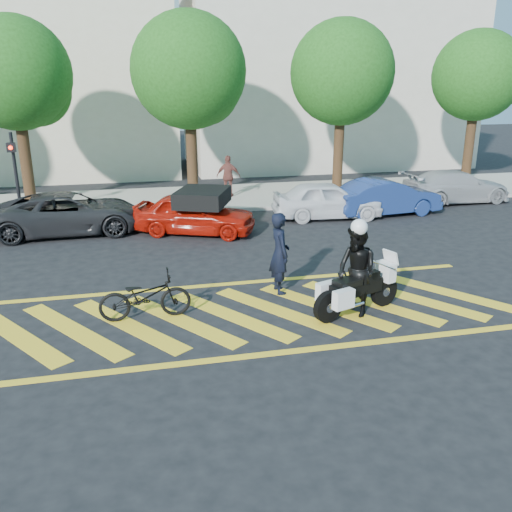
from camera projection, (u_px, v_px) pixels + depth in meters
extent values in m
plane|color=black|center=(257.00, 313.00, 12.05)|extent=(90.00, 90.00, 0.00)
cube|color=#9E998E|center=(193.00, 199.00, 23.13)|extent=(60.00, 5.00, 0.15)
cube|color=yellow|center=(17.00, 336.00, 10.98)|extent=(2.43, 3.21, 0.01)
cube|color=yellow|center=(74.00, 330.00, 11.21)|extent=(2.43, 3.21, 0.01)
cube|color=yellow|center=(128.00, 325.00, 11.45)|extent=(2.43, 3.21, 0.01)
cube|color=yellow|center=(181.00, 320.00, 11.68)|extent=(2.43, 3.21, 0.01)
cube|color=yellow|center=(231.00, 315.00, 11.92)|extent=(2.43, 3.21, 0.01)
cube|color=yellow|center=(279.00, 311.00, 12.15)|extent=(2.43, 3.21, 0.01)
cube|color=yellow|center=(325.00, 306.00, 12.39)|extent=(2.43, 3.21, 0.01)
cube|color=yellow|center=(370.00, 302.00, 12.63)|extent=(2.43, 3.21, 0.01)
cube|color=yellow|center=(413.00, 298.00, 12.86)|extent=(2.43, 3.21, 0.01)
cube|color=yellow|center=(454.00, 294.00, 13.10)|extent=(2.43, 3.21, 0.01)
cube|color=yellow|center=(280.00, 353.00, 10.29)|extent=(12.00, 0.20, 0.01)
cube|color=yellow|center=(240.00, 283.00, 13.81)|extent=(12.00, 0.20, 0.01)
cube|color=beige|center=(16.00, 78.00, 28.22)|extent=(16.00, 8.00, 10.00)
cube|color=beige|center=(325.00, 69.00, 31.70)|extent=(16.00, 8.00, 11.00)
cylinder|color=black|center=(26.00, 158.00, 21.14)|extent=(0.44, 0.44, 4.00)
sphere|color=#1C4B14|center=(14.00, 73.00, 20.16)|extent=(4.20, 4.20, 4.20)
sphere|color=#1C4B14|center=(35.00, 91.00, 20.76)|extent=(2.73, 2.73, 2.73)
cylinder|color=black|center=(192.00, 153.00, 22.53)|extent=(0.44, 0.44, 4.00)
sphere|color=#1C4B14|center=(189.00, 71.00, 21.52)|extent=(4.60, 4.60, 4.60)
sphere|color=#1C4B14|center=(203.00, 89.00, 22.14)|extent=(2.99, 2.99, 2.99)
cylinder|color=black|center=(338.00, 149.00, 23.93)|extent=(0.44, 0.44, 4.00)
sphere|color=#1C4B14|center=(342.00, 72.00, 22.93)|extent=(4.40, 4.40, 4.40)
sphere|color=#1C4B14|center=(352.00, 89.00, 23.54)|extent=(2.86, 2.86, 2.86)
cylinder|color=black|center=(469.00, 145.00, 25.32)|extent=(0.44, 0.44, 4.00)
sphere|color=#1C4B14|center=(478.00, 75.00, 24.35)|extent=(4.00, 4.00, 4.00)
sphere|color=#1C4B14|center=(483.00, 89.00, 24.95)|extent=(2.60, 2.60, 2.60)
cylinder|color=black|center=(17.00, 178.00, 19.23)|extent=(0.12, 0.12, 3.20)
cube|color=black|center=(11.00, 147.00, 18.70)|extent=(0.28, 0.18, 0.32)
sphere|color=#FF260C|center=(11.00, 148.00, 18.61)|extent=(0.14, 0.14, 0.14)
imported|color=black|center=(280.00, 253.00, 12.94)|extent=(0.51, 0.75, 1.98)
imported|color=black|center=(145.00, 296.00, 11.63)|extent=(1.98, 0.74, 1.03)
cylinder|color=black|center=(328.00, 307.00, 11.49)|extent=(0.71, 0.38, 0.70)
cylinder|color=silver|center=(328.00, 307.00, 11.49)|extent=(0.26, 0.23, 0.21)
cylinder|color=black|center=(384.00, 291.00, 12.35)|extent=(0.71, 0.38, 0.70)
cylinder|color=silver|center=(384.00, 291.00, 12.35)|extent=(0.26, 0.23, 0.21)
cube|color=black|center=(356.00, 288.00, 11.81)|extent=(1.34, 0.71, 0.32)
cube|color=black|center=(367.00, 276.00, 11.91)|extent=(0.56, 0.46, 0.23)
cube|color=black|center=(347.00, 282.00, 11.61)|extent=(0.67, 0.54, 0.13)
cube|color=silver|center=(386.00, 271.00, 12.20)|extent=(0.37, 0.50, 0.42)
cube|color=silver|center=(326.00, 291.00, 11.73)|extent=(0.51, 0.34, 0.40)
cube|color=silver|center=(343.00, 299.00, 11.29)|extent=(0.51, 0.34, 0.40)
imported|color=black|center=(357.00, 271.00, 11.71)|extent=(1.04, 1.17, 1.99)
imported|color=#A51207|center=(195.00, 214.00, 18.01)|extent=(4.33, 3.02, 1.37)
imported|color=black|center=(70.00, 213.00, 18.06)|extent=(5.06, 2.49, 1.38)
imported|color=silver|center=(328.00, 200.00, 20.02)|extent=(4.19, 2.00, 1.38)
imported|color=navy|center=(386.00, 197.00, 20.52)|extent=(4.29, 1.86, 1.37)
imported|color=#989B9F|center=(456.00, 186.00, 22.65)|extent=(4.67, 2.04, 1.34)
imported|color=brown|center=(228.00, 176.00, 22.95)|extent=(1.11, 0.77, 1.75)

